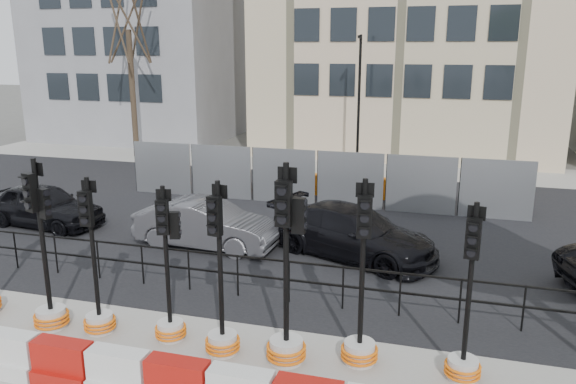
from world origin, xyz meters
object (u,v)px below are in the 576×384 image
(traffic_signal_h, at_px, (464,345))
(car_a, at_px, (43,205))
(traffic_signal_d, at_px, (170,305))
(car_c, at_px, (353,232))

(traffic_signal_h, relative_size, car_a, 0.76)
(traffic_signal_d, height_order, car_c, traffic_signal_d)
(traffic_signal_d, xyz_separation_m, car_a, (-7.17, 5.37, -0.06))
(car_a, distance_m, car_c, 9.80)
(traffic_signal_h, bearing_deg, traffic_signal_d, -167.98)
(car_c, bearing_deg, traffic_signal_d, 175.84)
(traffic_signal_d, bearing_deg, car_c, 49.00)
(traffic_signal_d, relative_size, car_c, 0.61)
(traffic_signal_d, bearing_deg, traffic_signal_h, -13.43)
(traffic_signal_d, relative_size, car_a, 0.75)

